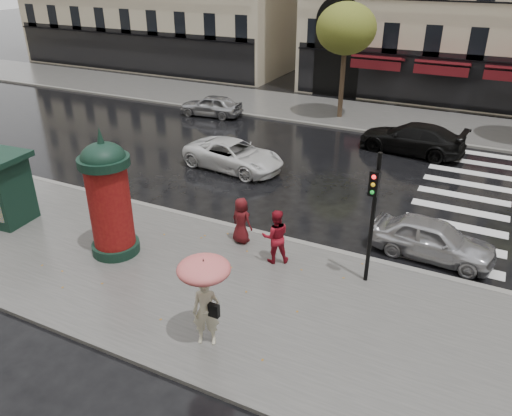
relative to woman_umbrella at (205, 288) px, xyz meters
The scene contains 16 objects.
ground 3.35m from the woman_umbrella, 113.78° to the left, with size 160.00×160.00×0.00m, color black.
near_sidewalk 2.94m from the woman_umbrella, 118.59° to the left, with size 90.00×7.00×0.12m, color #474744.
far_sidewalk 21.71m from the woman_umbrella, 93.05° to the left, with size 90.00×6.00×0.12m, color #474744.
near_kerb 5.97m from the woman_umbrella, 101.59° to the left, with size 90.00×0.25×0.14m, color slate.
far_kerb 18.72m from the woman_umbrella, 93.54° to the left, with size 90.00×0.25×0.14m, color slate.
zebra_crossing 13.25m from the woman_umbrella, 68.34° to the left, with size 3.60×11.75×0.01m, color silver.
tree_far_left 21.13m from the woman_umbrella, 98.69° to the left, with size 3.40×3.40×6.64m.
woman_umbrella is the anchor object (origin of this frame).
woman_red 4.22m from the woman_umbrella, 90.26° to the left, with size 0.87×0.68×1.79m, color maroon.
man_burgundy 5.07m from the woman_umbrella, 107.94° to the left, with size 0.79×0.51×1.61m, color #511013.
morris_column 5.50m from the woman_umbrella, 154.31° to the left, with size 1.57×1.57×4.23m.
traffic_light 5.25m from the woman_umbrella, 56.74° to the left, with size 0.27×0.39×4.05m.
car_silver 8.16m from the woman_umbrella, 57.36° to the left, with size 1.57×3.91×1.33m, color #AFAFB4.
car_white 11.86m from the woman_umbrella, 115.35° to the left, with size 2.19×4.76×1.32m, color silver.
car_black 16.61m from the woman_umbrella, 83.55° to the left, with size 2.08×5.12×1.49m, color black.
car_far_silver 20.49m from the woman_umbrella, 120.58° to the left, with size 1.54×3.84×1.31m, color #9D9DA1.
Camera 1 is at (6.54, -10.79, 8.79)m, focal length 35.00 mm.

